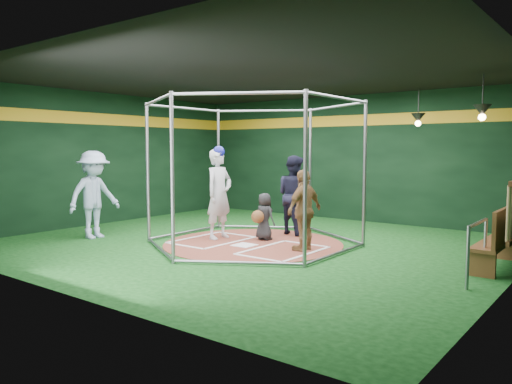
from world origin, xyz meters
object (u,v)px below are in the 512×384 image
Objects in this scene: batter_figure at (219,193)px; visitor_leopard at (304,210)px; umpire at (294,195)px; dugout_bench at (500,237)px.

batter_figure is 1.29× the size of visitor_leopard.
batter_figure reaches higher than visitor_leopard.
umpire is (1.02, 1.49, -0.10)m from batter_figure.
dugout_bench is (3.39, 0.77, -0.28)m from visitor_leopard.
umpire reaches higher than visitor_leopard.
visitor_leopard is 3.49m from dugout_bench.
visitor_leopard is 0.87× the size of umpire.
visitor_leopard is at bearing 144.07° from umpire.
umpire is at bearing 55.71° from batter_figure.
umpire is at bearing -133.24° from visitor_leopard.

